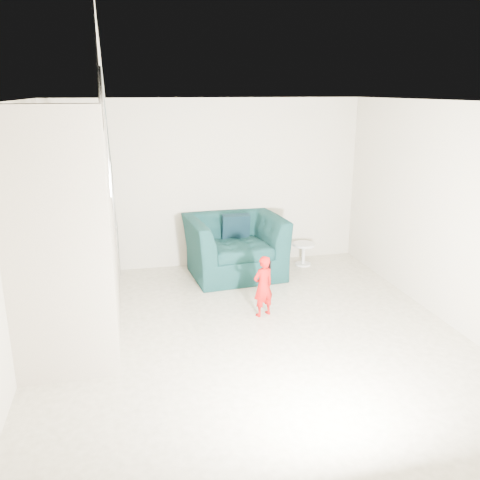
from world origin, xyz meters
name	(u,v)px	position (x,y,z in m)	size (l,w,h in m)	color
floor	(250,338)	(0.00, 0.00, 0.00)	(5.50, 5.50, 0.00)	gray
ceiling	(252,101)	(0.00, 0.00, 2.70)	(5.50, 5.50, 0.00)	silver
back_wall	(209,184)	(0.00, 2.75, 1.35)	(5.00, 5.00, 0.00)	#B6AC94
front_wall	(363,344)	(0.00, -2.75, 1.35)	(5.00, 5.00, 0.00)	#B6AC94
left_wall	(9,242)	(-2.50, 0.00, 1.35)	(5.50, 5.50, 0.00)	#B6AC94
right_wall	(451,216)	(2.50, 0.00, 1.35)	(5.50, 5.50, 0.00)	#B6AC94
armchair	(235,246)	(0.29, 2.15, 0.47)	(1.43, 1.25, 0.93)	black
toddler	(263,286)	(0.31, 0.58, 0.40)	(0.29, 0.19, 0.81)	#9F050C
side_table	(304,250)	(1.49, 2.33, 0.25)	(0.38, 0.38, 0.38)	silver
staircase	(70,260)	(-2.00, 0.55, 0.95)	(1.02, 3.03, 3.62)	#ADA089
cushion	(236,227)	(0.35, 2.39, 0.71)	(0.44, 0.13, 0.42)	black
throw	(197,241)	(-0.31, 2.18, 0.59)	(0.05, 0.54, 0.61)	black
phone	(270,265)	(0.38, 0.54, 0.70)	(0.02, 0.05, 0.10)	black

